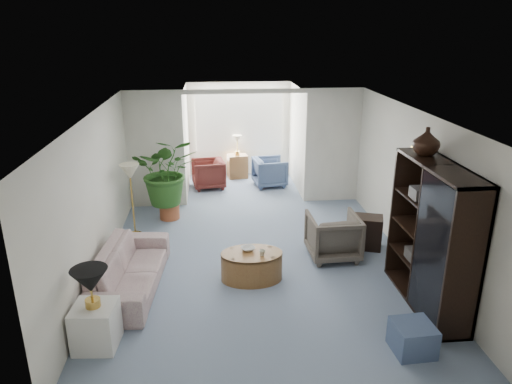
{
  "coord_description": "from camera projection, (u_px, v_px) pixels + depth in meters",
  "views": [
    {
      "loc": [
        -0.71,
        -6.88,
        3.75
      ],
      "look_at": [
        0.0,
        0.6,
        1.1
      ],
      "focal_mm": 33.46,
      "sensor_mm": 36.0,
      "label": 1
    }
  ],
  "objects": [
    {
      "name": "sunroom_floor",
      "position": [
        243.0,
        187.0,
        11.62
      ],
      "size": [
        2.6,
        2.6,
        0.0
      ],
      "primitive_type": "plane",
      "color": "#8294AB",
      "rests_on": "ground"
    },
    {
      "name": "table_lamp",
      "position": [
        90.0,
        281.0,
        5.59
      ],
      "size": [
        0.44,
        0.44,
        0.3
      ],
      "primitive_type": "cone",
      "color": "black",
      "rests_on": "end_table"
    },
    {
      "name": "entertainment_cabinet",
      "position": [
        432.0,
        237.0,
        6.47
      ],
      "size": [
        0.49,
        1.84,
        2.04
      ],
      "primitive_type": "cube",
      "color": "black",
      "rests_on": "ground"
    },
    {
      "name": "end_table",
      "position": [
        96.0,
        326.0,
        5.8
      ],
      "size": [
        0.54,
        0.54,
        0.56
      ],
      "primitive_type": "cube",
      "rotation": [
        0.0,
        0.0,
        -0.08
      ],
      "color": "white",
      "rests_on": "ground"
    },
    {
      "name": "framed_picture",
      "position": [
        419.0,
        165.0,
        7.33
      ],
      "size": [
        0.04,
        0.5,
        0.4
      ],
      "primitive_type": "cube",
      "color": "#C0B19A"
    },
    {
      "name": "coffee_table",
      "position": [
        252.0,
        266.0,
        7.36
      ],
      "size": [
        1.16,
        1.16,
        0.45
      ],
      "primitive_type": "cylinder",
      "rotation": [
        0.0,
        0.0,
        0.26
      ],
      "color": "olive",
      "rests_on": "ground"
    },
    {
      "name": "back_pier_left",
      "position": [
        155.0,
        150.0,
        10.0
      ],
      "size": [
        1.2,
        0.12,
        2.5
      ],
      "primitive_type": "cube",
      "color": "white",
      "rests_on": "ground"
    },
    {
      "name": "floor",
      "position": [
        259.0,
        268.0,
        7.77
      ],
      "size": [
        6.0,
        6.0,
        0.0
      ],
      "primitive_type": "plane",
      "color": "#8294AB",
      "rests_on": "ground"
    },
    {
      "name": "sunroom_chair_blue",
      "position": [
        270.0,
        172.0,
        11.62
      ],
      "size": [
        0.86,
        0.84,
        0.69
      ],
      "primitive_type": "imported",
      "rotation": [
        0.0,
        0.0,
        1.71
      ],
      "color": "slate",
      "rests_on": "ground"
    },
    {
      "name": "house_plant",
      "position": [
        167.0,
        171.0,
        9.42
      ],
      "size": [
        1.25,
        1.08,
        1.39
      ],
      "primitive_type": "imported",
      "color": "#2C5F20",
      "rests_on": "plant_pot"
    },
    {
      "name": "cabinet_urn",
      "position": [
        427.0,
        141.0,
        6.54
      ],
      "size": [
        0.37,
        0.37,
        0.38
      ],
      "primitive_type": "imported",
      "color": "black",
      "rests_on": "entertainment_cabinet"
    },
    {
      "name": "wingback_chair",
      "position": [
        333.0,
        236.0,
        8.02
      ],
      "size": [
        0.84,
        0.87,
        0.77
      ],
      "primitive_type": "imported",
      "rotation": [
        0.0,
        0.0,
        3.17
      ],
      "color": "#665B50",
      "rests_on": "ground"
    },
    {
      "name": "coffee_cup",
      "position": [
        262.0,
        253.0,
        7.19
      ],
      "size": [
        0.11,
        0.11,
        0.09
      ],
      "primitive_type": "imported",
      "rotation": [
        0.0,
        0.0,
        0.26
      ],
      "color": "beige",
      "rests_on": "coffee_table"
    },
    {
      "name": "coffee_bowl",
      "position": [
        248.0,
        249.0,
        7.36
      ],
      "size": [
        0.26,
        0.26,
        0.05
      ],
      "primitive_type": "imported",
      "rotation": [
        0.0,
        0.0,
        0.26
      ],
      "color": "silver",
      "rests_on": "coffee_table"
    },
    {
      "name": "sunroom_chair_maroon",
      "position": [
        208.0,
        174.0,
        11.49
      ],
      "size": [
        0.85,
        0.83,
        0.69
      ],
      "primitive_type": "imported",
      "rotation": [
        0.0,
        0.0,
        -1.43
      ],
      "color": "#58231E",
      "rests_on": "ground"
    },
    {
      "name": "side_table_dark",
      "position": [
        368.0,
        232.0,
        8.4
      ],
      "size": [
        0.58,
        0.52,
        0.58
      ],
      "primitive_type": "cube",
      "rotation": [
        0.0,
        0.0,
        -0.32
      ],
      "color": "black",
      "rests_on": "ground"
    },
    {
      "name": "sofa",
      "position": [
        130.0,
        269.0,
        7.08
      ],
      "size": [
        1.01,
        2.2,
        0.63
      ],
      "primitive_type": "imported",
      "rotation": [
        0.0,
        0.0,
        1.49
      ],
      "color": "beige",
      "rests_on": "ground"
    },
    {
      "name": "plant_pot",
      "position": [
        170.0,
        211.0,
        9.7
      ],
      "size": [
        0.4,
        0.4,
        0.32
      ],
      "primitive_type": "cylinder",
      "color": "#A55330",
      "rests_on": "ground"
    },
    {
      "name": "sunroom_table",
      "position": [
        238.0,
        166.0,
        12.28
      ],
      "size": [
        0.54,
        0.44,
        0.6
      ],
      "primitive_type": "cube",
      "rotation": [
        0.0,
        0.0,
        0.14
      ],
      "color": "olive",
      "rests_on": "ground"
    },
    {
      "name": "window_pane",
      "position": [
        239.0,
        122.0,
        12.17
      ],
      "size": [
        2.2,
        0.02,
        1.5
      ],
      "primitive_type": "cube",
      "color": "white"
    },
    {
      "name": "shelf_clutter",
      "position": [
        430.0,
        224.0,
        6.42
      ],
      "size": [
        0.3,
        0.99,
        1.06
      ],
      "color": "#3A3734",
      "rests_on": "entertainment_cabinet"
    },
    {
      "name": "back_header",
      "position": [
        245.0,
        91.0,
        9.77
      ],
      "size": [
        2.6,
        0.12,
        0.1
      ],
      "primitive_type": "cube",
      "color": "white",
      "rests_on": "back_pier_left"
    },
    {
      "name": "back_pier_right",
      "position": [
        333.0,
        146.0,
        10.34
      ],
      "size": [
        1.2,
        0.12,
        2.5
      ],
      "primitive_type": "cube",
      "color": "white",
      "rests_on": "ground"
    },
    {
      "name": "ottoman",
      "position": [
        413.0,
        338.0,
        5.73
      ],
      "size": [
        0.49,
        0.49,
        0.37
      ],
      "primitive_type": "cube",
      "rotation": [
        0.0,
        0.0,
        0.05
      ],
      "color": "slate",
      "rests_on": "ground"
    },
    {
      "name": "floor_lamp",
      "position": [
        130.0,
        172.0,
        8.55
      ],
      "size": [
        0.36,
        0.36,
        0.28
      ],
      "primitive_type": "cone",
      "color": "beige",
      "rests_on": "ground"
    },
    {
      "name": "window_blinds",
      "position": [
        239.0,
        122.0,
        12.14
      ],
      "size": [
        2.2,
        0.02,
        1.5
      ],
      "primitive_type": "cube",
      "color": "white"
    }
  ]
}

